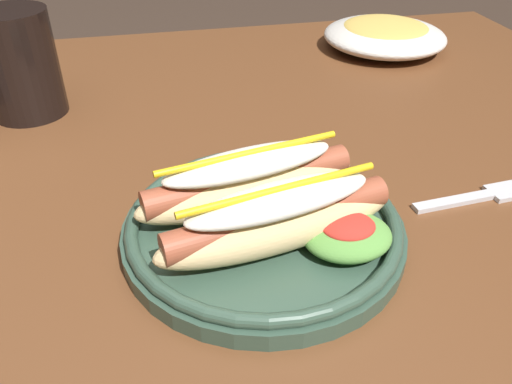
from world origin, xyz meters
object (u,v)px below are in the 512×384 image
soda_cup (20,64)px  side_bowl (385,35)px  hot_dog_plate (267,215)px  fork (478,197)px

soda_cup → side_bowl: size_ratio=0.65×
hot_dog_plate → soda_cup: 0.40m
side_bowl → hot_dog_plate: bearing=-124.7°
fork → soda_cup: (-0.46, 0.30, 0.06)m
fork → hot_dog_plate: bearing=179.8°
fork → soda_cup: bearing=142.6°
fork → soda_cup: soda_cup is taller
fork → side_bowl: (0.09, 0.43, 0.02)m
hot_dog_plate → soda_cup: bearing=127.1°
fork → side_bowl: size_ratio=0.61×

